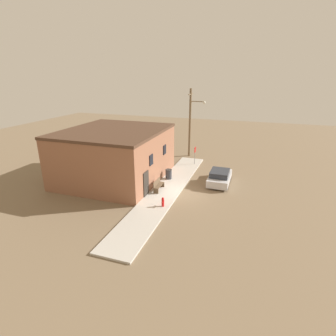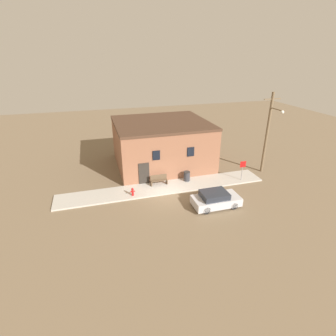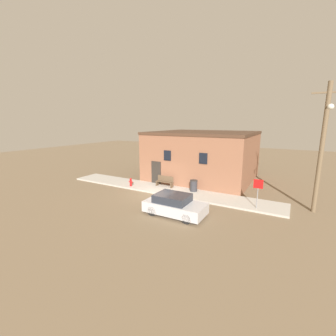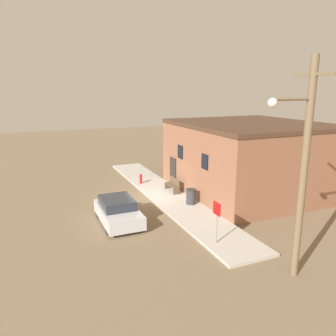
{
  "view_description": "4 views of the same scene",
  "coord_description": "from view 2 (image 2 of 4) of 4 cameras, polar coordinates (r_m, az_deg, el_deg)",
  "views": [
    {
      "loc": [
        -19.78,
        -5.6,
        9.61
      ],
      "look_at": [
        0.4,
        1.27,
        2.0
      ],
      "focal_mm": 28.0,
      "sensor_mm": 36.0,
      "label": 1
    },
    {
      "loc": [
        -5.65,
        -19.35,
        11.53
      ],
      "look_at": [
        0.4,
        1.27,
        2.0
      ],
      "focal_mm": 28.0,
      "sensor_mm": 36.0,
      "label": 2
    },
    {
      "loc": [
        9.45,
        -14.7,
        5.77
      ],
      "look_at": [
        0.4,
        1.27,
        2.0
      ],
      "focal_mm": 24.0,
      "sensor_mm": 36.0,
      "label": 3
    },
    {
      "loc": [
        19.42,
        -6.9,
        7.0
      ],
      "look_at": [
        0.4,
        1.27,
        2.0
      ],
      "focal_mm": 35.0,
      "sensor_mm": 36.0,
      "label": 4
    }
  ],
  "objects": [
    {
      "name": "brick_building",
      "position": [
        28.67,
        -1.42,
        5.37
      ],
      "size": [
        9.76,
        8.89,
        4.83
      ],
      "color": "#8E5B42",
      "rests_on": "ground"
    },
    {
      "name": "stop_sign",
      "position": [
        25.95,
        15.93,
        0.18
      ],
      "size": [
        0.6,
        0.06,
        1.96
      ],
      "color": "gray",
      "rests_on": "sidewalk"
    },
    {
      "name": "ground_plane",
      "position": [
        23.22,
        -0.06,
        -5.85
      ],
      "size": [
        80.0,
        80.0,
        0.0
      ],
      "primitive_type": "plane",
      "color": "#7A664C"
    },
    {
      "name": "bench",
      "position": [
        24.52,
        -2.0,
        -2.6
      ],
      "size": [
        1.57,
        0.44,
        0.94
      ],
      "color": "brown",
      "rests_on": "sidewalk"
    },
    {
      "name": "fire_hydrant",
      "position": [
        22.88,
        -7.71,
        -5.13
      ],
      "size": [
        0.42,
        0.2,
        0.74
      ],
      "color": "red",
      "rests_on": "sidewalk"
    },
    {
      "name": "trash_bin",
      "position": [
        25.25,
        4.11,
        -1.78
      ],
      "size": [
        0.63,
        0.63,
        0.94
      ],
      "color": "#333338",
      "rests_on": "sidewalk"
    },
    {
      "name": "sidewalk",
      "position": [
        24.26,
        -0.9,
        -4.28
      ],
      "size": [
        19.2,
        2.54,
        0.14
      ],
      "color": "#BCB7AD",
      "rests_on": "ground"
    },
    {
      "name": "utility_pole",
      "position": [
        27.93,
        20.94,
        7.42
      ],
      "size": [
        1.8,
        1.93,
        8.14
      ],
      "color": "brown",
      "rests_on": "ground"
    },
    {
      "name": "parked_car",
      "position": [
        21.66,
        10.32,
        -6.71
      ],
      "size": [
        3.83,
        1.86,
        1.32
      ],
      "color": "black",
      "rests_on": "ground"
    }
  ]
}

